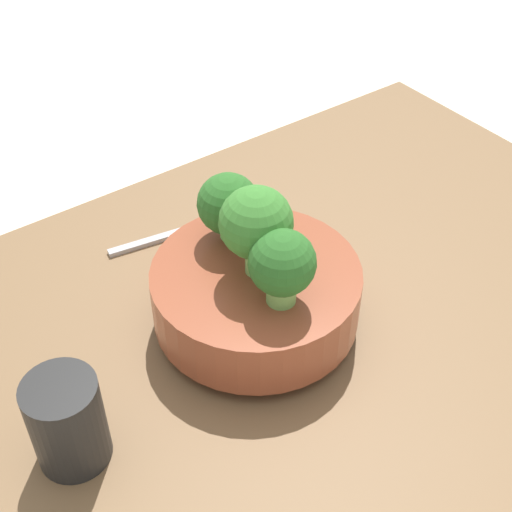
# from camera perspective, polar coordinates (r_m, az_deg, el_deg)

# --- Properties ---
(ground_plane) EXTENTS (6.00, 6.00, 0.00)m
(ground_plane) POSITION_cam_1_polar(r_m,az_deg,el_deg) (0.78, -0.77, -8.62)
(ground_plane) COLOR beige
(table) EXTENTS (1.05, 0.62, 0.05)m
(table) POSITION_cam_1_polar(r_m,az_deg,el_deg) (0.76, -0.78, -7.53)
(table) COLOR brown
(table) RESTS_ON ground_plane
(bowl) EXTENTS (0.21, 0.21, 0.08)m
(bowl) POSITION_cam_1_polar(r_m,az_deg,el_deg) (0.73, 0.00, -3.10)
(bowl) COLOR brown
(bowl) RESTS_ON table
(broccoli_floret_back) EXTENTS (0.06, 0.06, 0.08)m
(broccoli_floret_back) POSITION_cam_1_polar(r_m,az_deg,el_deg) (0.64, 2.10, -0.71)
(broccoli_floret_back) COLOR #7AB256
(broccoli_floret_back) RESTS_ON bowl
(broccoli_floret_front) EXTENTS (0.06, 0.06, 0.08)m
(broccoli_floret_front) POSITION_cam_1_polar(r_m,az_deg,el_deg) (0.72, -2.23, 4.14)
(broccoli_floret_front) COLOR #609347
(broccoli_floret_front) RESTS_ON bowl
(broccoli_floret_center) EXTENTS (0.07, 0.07, 0.10)m
(broccoli_floret_center) POSITION_cam_1_polar(r_m,az_deg,el_deg) (0.67, 0.00, 2.57)
(broccoli_floret_center) COLOR #7AB256
(broccoli_floret_center) RESTS_ON bowl
(cup) EXTENTS (0.06, 0.06, 0.09)m
(cup) POSITION_cam_1_polar(r_m,az_deg,el_deg) (0.64, -14.85, -12.70)
(cup) COLOR black
(cup) RESTS_ON table
(fork) EXTENTS (0.16, 0.04, 0.01)m
(fork) POSITION_cam_1_polar(r_m,az_deg,el_deg) (0.87, -6.61, 1.75)
(fork) COLOR #B2B2B7
(fork) RESTS_ON table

